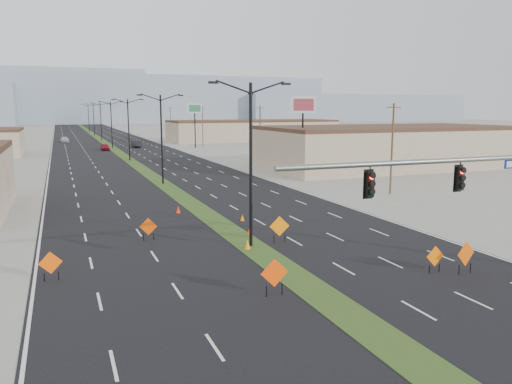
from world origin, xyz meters
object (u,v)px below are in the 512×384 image
object	(u,v)px
streetlight_2	(129,128)
cone_2	(242,218)
signal_mast	(489,185)
construction_sign_3	(279,227)
construction_sign_0	(51,264)
pole_sign_east_far	(195,112)
car_far	(65,140)
pole_sign_east_near	(303,110)
cone_0	(250,231)
cone_1	(247,245)
car_mid	(136,144)
cone_3	(178,210)
construction_sign_1	(274,274)
streetlight_6	(89,117)
streetlight_4	(101,120)
car_left	(105,147)
construction_sign_5	(435,257)
streetlight_1	(162,136)
streetlight_3	(111,123)
construction_sign_4	(466,255)
streetlight_5	(94,118)
construction_sign_2	(148,227)

from	to	relation	value
streetlight_2	cone_2	xyz separation A→B (m)	(1.94, -49.11, -5.15)
signal_mast	construction_sign_3	world-z (taller)	signal_mast
construction_sign_0	pole_sign_east_far	distance (m)	86.10
car_far	pole_sign_east_near	size ratio (longest dim) A/B	0.47
construction_sign_3	pole_sign_east_far	xyz separation A→B (m)	(15.05, 78.49, 6.82)
construction_sign_0	cone_2	size ratio (longest dim) A/B	2.87
cone_0	cone_1	xyz separation A→B (m)	(-1.40, -3.31, 0.05)
car_mid	cone_3	world-z (taller)	car_mid
pole_sign_east_near	cone_3	bearing A→B (deg)	-113.91
construction_sign_3	cone_3	bearing A→B (deg)	117.30
cone_2	car_mid	bearing A→B (deg)	87.66
construction_sign_1	cone_0	bearing A→B (deg)	75.84
streetlight_6	pole_sign_east_far	xyz separation A→B (m)	(17.05, -89.37, 2.42)
streetlight_4	pole_sign_east_near	size ratio (longest dim) A/B	0.99
car_left	construction_sign_5	bearing A→B (deg)	-86.50
streetlight_2	pole_sign_east_near	xyz separation A→B (m)	(19.36, -24.65, 2.85)
streetlight_1	construction_sign_3	xyz separation A→B (m)	(2.00, -27.87, -4.40)
streetlight_1	cone_2	distance (m)	21.82
car_left	construction_sign_3	distance (m)	78.86
streetlight_1	streetlight_6	distance (m)	140.00
cone_2	pole_sign_east_far	xyz separation A→B (m)	(15.12, 71.74, 7.58)
signal_mast	streetlight_3	size ratio (longest dim) A/B	1.63
construction_sign_0	construction_sign_4	distance (m)	21.02
car_left	cone_2	xyz separation A→B (m)	(3.94, -72.00, -0.42)
streetlight_4	pole_sign_east_near	bearing A→B (deg)	-76.50
cone_1	construction_sign_0	bearing A→B (deg)	-171.34
car_far	construction_sign_1	size ratio (longest dim) A/B	2.66
streetlight_1	construction_sign_0	size ratio (longest dim) A/B	6.61
construction_sign_3	cone_1	xyz separation A→B (m)	(-2.47, -0.76, -0.70)
construction_sign_3	cone_1	world-z (taller)	construction_sign_3
cone_1	cone_3	bearing A→B (deg)	97.12
streetlight_4	cone_2	bearing A→B (deg)	-88.95
streetlight_3	streetlight_4	size ratio (longest dim) A/B	1.00
car_left	construction_sign_1	bearing A→B (deg)	-92.44
streetlight_4	car_mid	world-z (taller)	streetlight_4
streetlight_5	cone_1	bearing A→B (deg)	-90.19
cone_0	construction_sign_2	bearing A→B (deg)	170.97
streetlight_6	car_left	bearing A→B (deg)	-91.29
construction_sign_0	streetlight_5	bearing A→B (deg)	77.35
car_mid	cone_1	distance (m)	85.33
car_mid	pole_sign_east_far	distance (m)	15.08
construction_sign_1	cone_0	size ratio (longest dim) A/B	3.34
construction_sign_1	pole_sign_east_far	world-z (taller)	pole_sign_east_far
pole_sign_east_near	streetlight_6	bearing A→B (deg)	121.21
streetlight_2	cone_0	xyz separation A→B (m)	(0.93, -53.32, -5.15)
streetlight_2	streetlight_1	bearing A→B (deg)	-90.00
construction_sign_0	construction_sign_3	bearing A→B (deg)	2.21
car_far	car_left	bearing A→B (deg)	-78.85
cone_1	construction_sign_3	bearing A→B (deg)	17.11
cone_0	car_mid	bearing A→B (deg)	87.07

